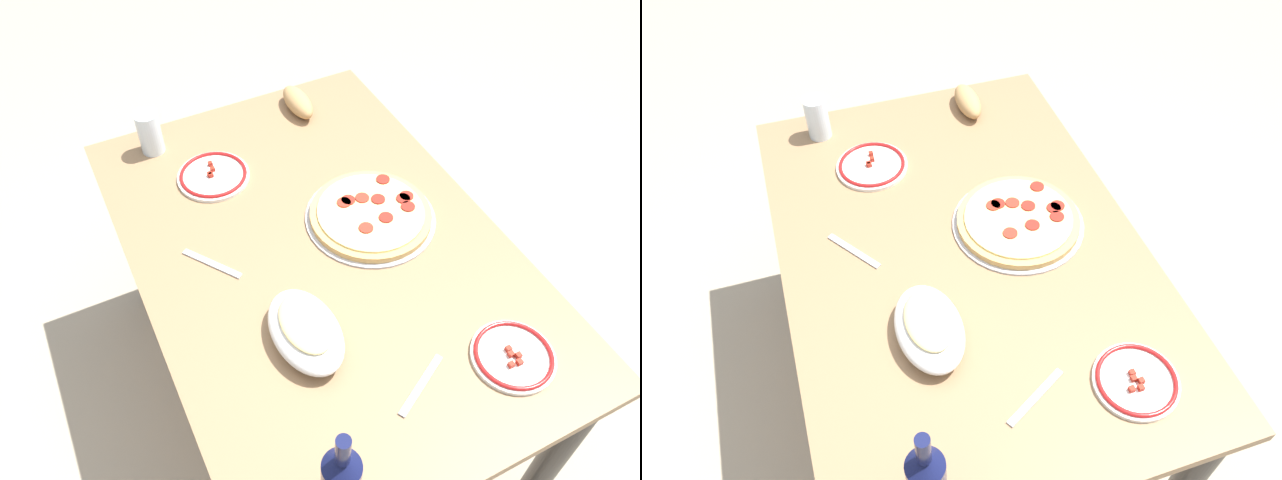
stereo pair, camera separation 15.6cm
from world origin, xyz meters
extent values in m
plane|color=tan|center=(0.00, 0.00, 0.00)|extent=(8.00, 8.00, 0.00)
cube|color=#93704C|center=(0.00, 0.00, 0.69)|extent=(1.33, 0.90, 0.03)
cylinder|color=#33302D|center=(0.61, -0.39, 0.34)|extent=(0.07, 0.07, 0.68)
cylinder|color=#33302D|center=(0.61, 0.39, 0.34)|extent=(0.07, 0.07, 0.68)
cylinder|color=#B7B7BC|center=(0.03, -0.16, 0.71)|extent=(0.35, 0.35, 0.01)
cylinder|color=tan|center=(0.03, -0.16, 0.72)|extent=(0.32, 0.32, 0.02)
cylinder|color=#EFD684|center=(0.03, -0.16, 0.73)|extent=(0.28, 0.28, 0.01)
cylinder|color=maroon|center=(0.00, -0.26, 0.74)|extent=(0.04, 0.04, 0.00)
cylinder|color=maroon|center=(0.06, -0.20, 0.74)|extent=(0.04, 0.04, 0.00)
cylinder|color=maroon|center=(-0.01, -0.19, 0.74)|extent=(0.04, 0.04, 0.00)
cylinder|color=maroon|center=(0.04, -0.28, 0.74)|extent=(0.04, 0.04, 0.00)
cylinder|color=maroon|center=(0.12, -0.25, 0.74)|extent=(0.04, 0.04, 0.00)
cylinder|color=#B22D1E|center=(-0.02, -0.12, 0.74)|extent=(0.04, 0.04, 0.00)
cylinder|color=maroon|center=(0.03, -0.26, 0.74)|extent=(0.04, 0.04, 0.00)
cylinder|color=#B22D1E|center=(0.08, -0.17, 0.74)|extent=(0.04, 0.04, 0.00)
cylinder|color=#B22D1E|center=(0.09, -0.12, 0.74)|extent=(0.04, 0.04, 0.00)
cylinder|color=maroon|center=(0.09, -0.13, 0.74)|extent=(0.04, 0.04, 0.00)
ellipsoid|color=white|center=(-0.23, 0.15, 0.74)|extent=(0.24, 0.15, 0.07)
ellipsoid|color=#AD2819|center=(-0.23, 0.15, 0.75)|extent=(0.20, 0.12, 0.03)
ellipsoid|color=#EFD684|center=(-0.23, 0.15, 0.77)|extent=(0.17, 0.10, 0.02)
cone|color=#141942|center=(-0.59, 0.25, 0.91)|extent=(0.07, 0.07, 0.03)
cylinder|color=#141942|center=(-0.59, 0.25, 0.96)|extent=(0.03, 0.03, 0.07)
cylinder|color=silver|center=(0.56, 0.27, 0.77)|extent=(0.07, 0.07, 0.13)
cylinder|color=white|center=(-0.48, -0.24, 0.71)|extent=(0.19, 0.19, 0.01)
torus|color=red|center=(-0.48, -0.24, 0.72)|extent=(0.17, 0.17, 0.01)
cube|color=#AD2819|center=(-0.48, -0.24, 0.72)|extent=(0.01, 0.01, 0.01)
cube|color=#AD2819|center=(-0.46, -0.23, 0.72)|extent=(0.01, 0.01, 0.01)
cube|color=#AD2819|center=(-0.49, -0.21, 0.72)|extent=(0.01, 0.01, 0.01)
cube|color=#AD2819|center=(-0.47, -0.23, 0.72)|extent=(0.01, 0.01, 0.01)
cube|color=#AD2819|center=(-0.50, -0.23, 0.72)|extent=(0.01, 0.01, 0.01)
cylinder|color=white|center=(0.37, 0.15, 0.71)|extent=(0.20, 0.20, 0.01)
torus|color=red|center=(0.37, 0.15, 0.72)|extent=(0.19, 0.19, 0.01)
cube|color=#AD2819|center=(0.36, 0.16, 0.72)|extent=(0.01, 0.01, 0.01)
cube|color=#AD2819|center=(0.37, 0.16, 0.72)|extent=(0.01, 0.01, 0.01)
cube|color=#AD2819|center=(0.38, 0.15, 0.72)|extent=(0.01, 0.01, 0.01)
cube|color=#AD2819|center=(0.41, 0.14, 0.72)|extent=(0.01, 0.01, 0.01)
ellipsoid|color=tan|center=(0.54, -0.19, 0.74)|extent=(0.16, 0.07, 0.06)
cube|color=#B7B7BC|center=(-0.44, -0.02, 0.71)|extent=(0.10, 0.16, 0.00)
cube|color=#B7B7BC|center=(0.07, 0.26, 0.71)|extent=(0.15, 0.11, 0.00)
camera|label=1|loc=(-0.92, 0.46, 1.91)|focal=34.94mm
camera|label=2|loc=(-0.98, 0.32, 1.91)|focal=34.94mm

